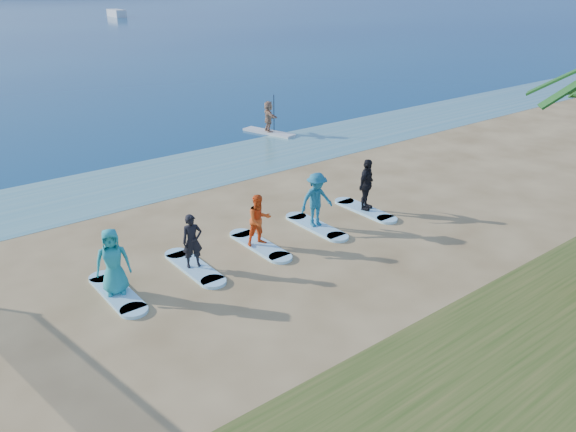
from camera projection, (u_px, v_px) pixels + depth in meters
ground at (312, 282)px, 15.25m from camera, size 600.00×600.00×0.00m
shallow_water at (145, 181)px, 22.83m from camera, size 600.00×600.00×0.00m
paddleboard at (269, 132)px, 29.67m from camera, size 1.51×3.08×0.12m
paddleboarder at (269, 116)px, 29.33m from camera, size 0.88×1.56×1.60m
boat_offshore_b at (117, 17)px, 115.19m from camera, size 2.58×6.57×1.42m
surfboard_0 at (117, 293)px, 14.64m from camera, size 0.70×2.20×0.09m
student_0 at (113, 261)px, 14.27m from camera, size 1.02×0.84×1.78m
surfboard_1 at (194, 267)px, 15.94m from camera, size 0.70×2.20×0.09m
student_1 at (192, 241)px, 15.62m from camera, size 0.65×0.50×1.57m
surfboard_2 at (260, 245)px, 17.24m from camera, size 0.70×2.20×0.09m
student_2 at (259, 220)px, 16.91m from camera, size 0.86×0.71×1.61m
surfboard_3 at (316, 227)px, 18.54m from camera, size 0.70×2.20×0.09m
student_3 at (317, 200)px, 18.17m from camera, size 1.25×0.82×1.82m
surfboard_4 at (365, 210)px, 19.85m from camera, size 0.70×2.20×0.09m
student_4 at (366, 185)px, 19.47m from camera, size 1.16×0.83×1.82m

